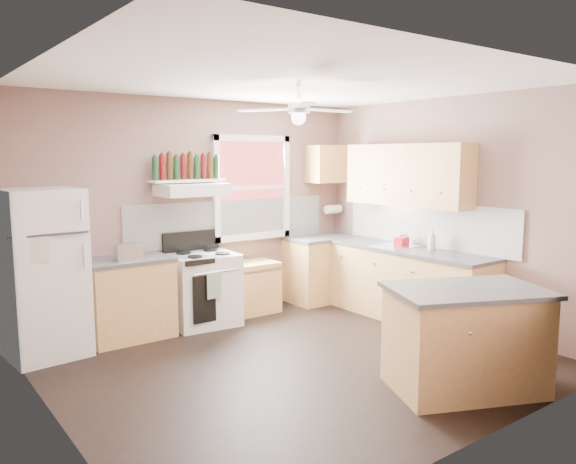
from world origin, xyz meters
TOP-DOWN VIEW (x-y plane):
  - floor at (0.00, 0.00)m, footprint 4.50×4.50m
  - ceiling at (0.00, 0.00)m, footprint 4.50×4.50m
  - wall_back at (0.00, 2.02)m, footprint 4.50×0.05m
  - wall_right at (2.27, 0.00)m, footprint 0.05×4.00m
  - wall_left at (-2.27, 0.00)m, footprint 0.05×4.00m
  - backsplash_back at (0.45, 1.99)m, footprint 2.90×0.03m
  - backsplash_right at (2.23, 0.30)m, footprint 0.03×2.60m
  - window_view at (0.75, 1.98)m, footprint 1.00×0.02m
  - window_frame at (0.75, 1.96)m, footprint 1.16×0.07m
  - refrigerator at (-1.94, 1.66)m, footprint 0.78×0.76m
  - base_cabinet_left at (-1.06, 1.70)m, footprint 0.90×0.60m
  - counter_left at (-1.06, 1.70)m, footprint 0.92×0.62m
  - toaster at (-1.09, 1.59)m, footprint 0.28×0.16m
  - stove at (-0.15, 1.65)m, footprint 0.81×0.71m
  - range_hood at (-0.23, 1.75)m, footprint 0.78×0.50m
  - bottle_shelf at (-0.23, 1.87)m, footprint 0.90×0.26m
  - cart at (0.58, 1.74)m, footprint 0.67×0.45m
  - base_cabinet_corner at (1.75, 1.70)m, footprint 1.00×0.60m
  - base_cabinet_right at (1.95, 0.30)m, footprint 0.60×2.20m
  - counter_corner at (1.75, 1.70)m, footprint 1.02×0.62m
  - counter_right at (1.94, 0.30)m, footprint 0.62×2.22m
  - sink at (1.94, 0.50)m, footprint 0.55×0.45m
  - faucet at (2.10, 0.50)m, footprint 0.03×0.03m
  - upper_cabinet_right at (2.08, 0.50)m, footprint 0.33×1.80m
  - upper_cabinet_corner at (1.95, 1.83)m, footprint 0.60×0.33m
  - paper_towel at (2.07, 1.86)m, footprint 0.26×0.12m
  - island at (0.75, -1.38)m, footprint 1.44×1.21m
  - island_top at (0.75, -1.38)m, footprint 1.53×1.30m
  - ceiling_fan_hub at (0.00, 0.00)m, footprint 0.20×0.20m
  - soap_bottle at (2.06, 0.06)m, footprint 0.12×0.12m
  - red_caddy at (2.04, 0.52)m, footprint 0.20×0.15m
  - wine_bottles at (-0.23, 1.87)m, footprint 0.86×0.06m

SIDE VIEW (x-z plane):
  - floor at x=0.00m, z-range 0.00..0.00m
  - cart at x=0.58m, z-range 0.00..0.66m
  - base_cabinet_left at x=-1.06m, z-range 0.00..0.86m
  - stove at x=-0.15m, z-range 0.00..0.86m
  - base_cabinet_corner at x=1.75m, z-range 0.00..0.86m
  - base_cabinet_right at x=1.95m, z-range 0.00..0.86m
  - island at x=0.75m, z-range 0.00..0.86m
  - refrigerator at x=-1.94m, z-range 0.00..1.70m
  - counter_left at x=-1.06m, z-range 0.86..0.90m
  - counter_corner at x=1.75m, z-range 0.86..0.90m
  - counter_right at x=1.94m, z-range 0.86..0.90m
  - island_top at x=0.75m, z-range 0.86..0.90m
  - sink at x=1.94m, z-range 0.88..0.91m
  - red_caddy at x=2.04m, z-range 0.90..1.00m
  - faucet at x=2.10m, z-range 0.90..1.04m
  - toaster at x=-1.09m, z-range 0.90..1.08m
  - soap_bottle at x=2.06m, z-range 0.90..1.15m
  - backsplash_back at x=0.45m, z-range 0.90..1.45m
  - backsplash_right at x=2.23m, z-range 0.90..1.45m
  - paper_towel at x=2.07m, z-range 1.19..1.31m
  - wall_back at x=0.00m, z-range 0.00..2.70m
  - wall_right at x=2.27m, z-range 0.00..2.70m
  - wall_left at x=-2.27m, z-range 0.00..2.70m
  - window_view at x=0.75m, z-range 1.00..2.20m
  - window_frame at x=0.75m, z-range 0.92..2.28m
  - range_hood at x=-0.23m, z-range 1.55..1.69m
  - bottle_shelf at x=-0.23m, z-range 1.71..1.73m
  - upper_cabinet_right at x=2.08m, z-range 1.40..2.16m
  - wine_bottles at x=-0.23m, z-range 1.72..2.03m
  - upper_cabinet_corner at x=1.95m, z-range 1.64..2.16m
  - ceiling_fan_hub at x=0.00m, z-range 2.41..2.49m
  - ceiling at x=0.00m, z-range 2.70..2.70m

